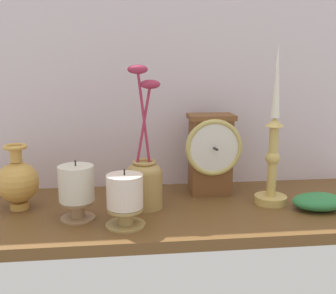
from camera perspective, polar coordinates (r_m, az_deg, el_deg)
ground_plane at (r=94.67cm, az=1.10°, el=-9.01°), size 100.00×36.00×2.40cm
back_wall at (r=106.77cm, az=-0.17°, el=11.86°), size 120.00×2.00×65.00cm
mantel_clock at (r=101.10cm, az=5.99°, el=-0.79°), size 13.78×10.20×19.86cm
candlestick_tall_left at (r=95.94cm, az=14.48°, el=-1.00°), size 7.49×7.49×36.58cm
brass_vase_bulbous at (r=96.99cm, az=-20.17°, el=-4.49°), size 9.24×9.24×14.72cm
brass_vase_jar at (r=92.00cm, az=-3.30°, el=-4.12°), size 8.09×8.09×31.82cm
pillar_candle_front at (r=82.58cm, az=-6.01°, el=-7.06°), size 8.04×8.04×11.82cm
pillar_candle_near_clock at (r=87.41cm, az=-12.60°, el=-5.70°), size 7.35×7.35×12.70cm
ivy_sprig at (r=98.05cm, az=20.21°, el=-7.14°), size 11.85×8.30×3.66cm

